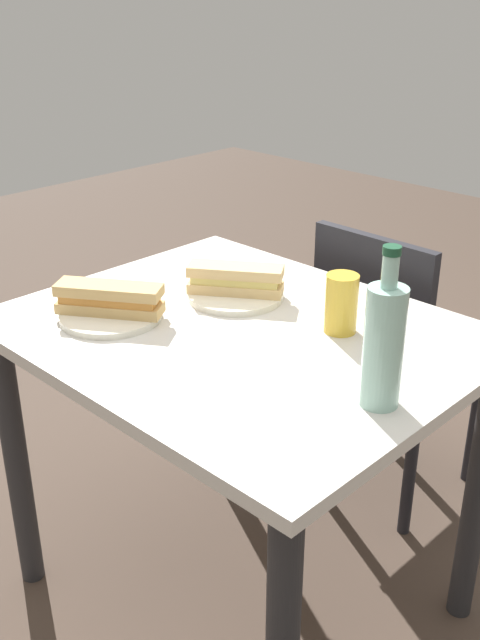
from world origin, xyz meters
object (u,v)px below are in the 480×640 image
Objects in this scene: dining_table at (240,380)px; chair_far at (386,350)px; plate_far at (111,315)px; knife_far at (113,302)px; water_bottle at (384,344)px; baguette_sandwich_near at (236,279)px; beer_glass at (341,304)px; plate_near at (236,295)px; knife_near at (235,283)px; baguette_sandwich_far at (109,299)px.

dining_table is 0.62m from chair_far.
chair_far is at bearing 72.38° from plate_far.
water_bottle reaches higher than knife_far.
water_bottle is at bearing -7.33° from dining_table.
beer_glass reaches higher than baguette_sandwich_near.
plate_near is 1.60× the size of knife_near.
water_bottle is (0.65, 0.12, 0.11)m from plate_far.
knife_near is 0.61× the size of baguette_sandwich_far.
baguette_sandwich_far reaches higher than plate_near.
beer_glass is at bearing 5.35° from plate_near.
baguette_sandwich_near is 1.72× the size of beer_glass.
baguette_sandwich_far reaches higher than dining_table.
baguette_sandwich_near reaches higher than knife_far.
beer_glass is at bearing -70.03° from chair_far.
baguette_sandwich_far is at bearing -104.33° from knife_near.
knife_far is (-0.28, -0.74, 0.29)m from chair_far.
plate_near is at bearing 67.07° from baguette_sandwich_far.
chair_far is 3.63× the size of baguette_sandwich_far.
water_bottle is at bearing 10.11° from plate_far.
chair_far is at bearing 72.38° from baguette_sandwich_far.
knife_near is at bearing 136.81° from baguette_sandwich_near.
knife_near is at bearing 160.39° from water_bottle.
water_bottle is (0.53, -0.17, 0.11)m from plate_near.
chair_far is 5.97× the size of knife_far.
baguette_sandwich_far is at bearing -143.11° from beer_glass.
beer_glass reaches higher than plate_far.
plate_near is 0.05m from knife_near.
beer_glass is at bearing -1.44° from knife_near.
chair_far reaches higher than knife_far.
plate_far is 1.77× the size of beer_glass.
plate_far is (-0.25, -0.17, 0.14)m from dining_table.
knife_far is at bearing -155.18° from dining_table.
water_bottle is 0.31m from beer_glass.
plate_near reaches higher than dining_table.
knife_near is at bearing 67.14° from knife_far.
baguette_sandwich_near is at bearing -104.40° from chair_far.
baguette_sandwich_near is (0.00, -0.00, 0.04)m from plate_near.
plate_far is 0.67m from water_bottle.
baguette_sandwich_near is at bearing 162.55° from water_bottle.
chair_far is at bearing 121.66° from water_bottle.
baguette_sandwich_far is (-0.25, -0.78, 0.33)m from chair_far.
baguette_sandwich_far is (-0.12, -0.28, 0.00)m from baguette_sandwich_near.
beer_glass is at bearing 140.65° from water_bottle.
dining_table is at bearing 172.67° from water_bottle.
baguette_sandwich_near is at bearing 57.47° from knife_far.
plate_near is at bearing 67.07° from plate_far.
chair_far is 0.87m from water_bottle.
knife_far is at bearing -148.72° from beer_glass.
chair_far is at bearing 75.60° from baguette_sandwich_near.
knife_far reaches higher than plate_far.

